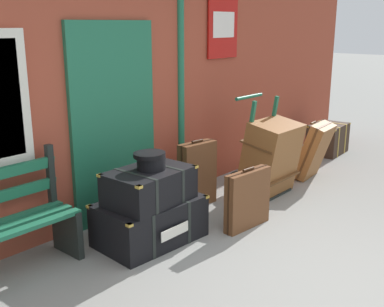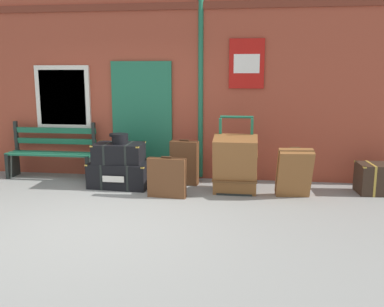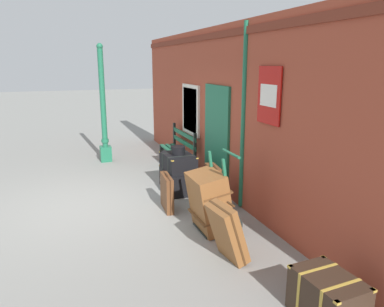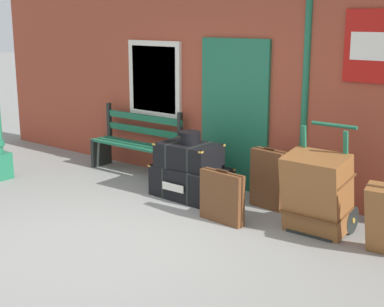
# 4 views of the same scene
# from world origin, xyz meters

# --- Properties ---
(ground_plane) EXTENTS (60.00, 60.00, 0.00)m
(ground_plane) POSITION_xyz_m (0.00, 0.00, 0.00)
(ground_plane) COLOR gray
(brick_facade) EXTENTS (10.40, 0.35, 3.20)m
(brick_facade) POSITION_xyz_m (-0.01, 2.60, 1.60)
(brick_facade) COLOR #9E422D
(brick_facade) RESTS_ON ground
(steamer_trunk_base) EXTENTS (1.05, 0.71, 0.43)m
(steamer_trunk_base) POSITION_xyz_m (-0.25, 1.71, 0.21)
(steamer_trunk_base) COLOR black
(steamer_trunk_base) RESTS_ON ground
(steamer_trunk_middle) EXTENTS (0.83, 0.57, 0.33)m
(steamer_trunk_middle) POSITION_xyz_m (-0.27, 1.69, 0.58)
(steamer_trunk_middle) COLOR black
(steamer_trunk_middle) RESTS_ON steamer_trunk_base
(round_hatbox) EXTENTS (0.31, 0.29, 0.17)m
(round_hatbox) POSITION_xyz_m (-0.24, 1.69, 0.84)
(round_hatbox) COLOR black
(round_hatbox) RESTS_ON steamer_trunk_middle
(porters_trolley) EXTENTS (0.71, 0.56, 1.21)m
(porters_trolley) POSITION_xyz_m (1.68, 1.72, 0.27)
(porters_trolley) COLOR black
(porters_trolley) RESTS_ON ground
(large_brown_trunk) EXTENTS (0.70, 0.58, 0.94)m
(large_brown_trunk) POSITION_xyz_m (1.68, 1.55, 0.47)
(large_brown_trunk) COLOR brown
(large_brown_trunk) RESTS_ON ground
(suitcase_cream) EXTENTS (0.49, 0.22, 0.79)m
(suitcase_cream) POSITION_xyz_m (0.79, 1.99, 0.38)
(suitcase_cream) COLOR brown
(suitcase_cream) RESTS_ON ground
(suitcase_charcoal) EXTENTS (0.61, 0.17, 0.65)m
(suitcase_charcoal) POSITION_xyz_m (0.65, 1.18, 0.31)
(suitcase_charcoal) COLOR brown
(suitcase_charcoal) RESTS_ON ground
(suitcase_caramel) EXTENTS (0.55, 0.47, 0.79)m
(suitcase_caramel) POSITION_xyz_m (2.58, 1.42, 0.39)
(suitcase_caramel) COLOR brown
(suitcase_caramel) RESTS_ON ground
(corner_trunk) EXTENTS (0.72, 0.53, 0.49)m
(corner_trunk) POSITION_xyz_m (3.97, 1.87, 0.24)
(corner_trunk) COLOR #332319
(corner_trunk) RESTS_ON ground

